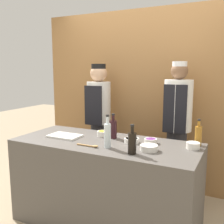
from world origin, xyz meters
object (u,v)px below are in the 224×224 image
(sauce_bowl_white, at_px, (149,148))
(sauce_bowl_orange, at_px, (193,145))
(cutting_board, at_px, (65,136))
(wooden_spoon, at_px, (90,146))
(bottle_amber, at_px, (198,135))
(chef_left, at_px, (99,119))
(sauce_bowl_red, at_px, (132,140))
(bottle_wine, at_px, (113,129))
(bottle_soy, at_px, (132,142))
(chef_right, at_px, (177,127))
(bottle_clear, at_px, (107,135))
(sauce_bowl_purple, at_px, (151,141))
(sauce_bowl_yellow, at_px, (103,133))

(sauce_bowl_white, height_order, sauce_bowl_orange, sauce_bowl_orange)
(cutting_board, xyz_separation_m, wooden_spoon, (0.43, -0.19, 0.00))
(bottle_amber, bearing_deg, chef_left, 158.99)
(sauce_bowl_red, xyz_separation_m, bottle_wine, (-0.24, 0.07, 0.08))
(bottle_soy, bearing_deg, chef_right, 82.05)
(bottle_soy, distance_m, chef_left, 1.40)
(cutting_board, distance_m, bottle_clear, 0.62)
(bottle_wine, bearing_deg, bottle_clear, -72.31)
(bottle_wine, bearing_deg, sauce_bowl_purple, -1.49)
(bottle_amber, xyz_separation_m, bottle_wine, (-0.85, -0.12, 0.00))
(sauce_bowl_white, bearing_deg, bottle_clear, -167.98)
(sauce_bowl_orange, height_order, wooden_spoon, sauce_bowl_orange)
(bottle_clear, bearing_deg, bottle_amber, 31.15)
(sauce_bowl_orange, distance_m, sauce_bowl_yellow, 0.96)
(sauce_bowl_red, xyz_separation_m, wooden_spoon, (-0.30, -0.31, -0.01))
(sauce_bowl_red, relative_size, wooden_spoon, 0.63)
(bottle_clear, xyz_separation_m, bottle_wine, (-0.10, 0.33, -0.02))
(bottle_amber, xyz_separation_m, bottle_soy, (-0.47, -0.51, 0.00))
(sauce_bowl_yellow, relative_size, bottle_clear, 0.40)
(sauce_bowl_white, height_order, bottle_wine, bottle_wine)
(sauce_bowl_purple, xyz_separation_m, sauce_bowl_red, (-0.18, -0.06, -0.00))
(sauce_bowl_white, xyz_separation_m, bottle_amber, (0.36, 0.37, 0.07))
(bottle_clear, bearing_deg, wooden_spoon, -161.16)
(bottle_soy, bearing_deg, bottle_wine, 133.97)
(bottle_wine, height_order, chef_right, chef_right)
(sauce_bowl_red, distance_m, bottle_soy, 0.35)
(sauce_bowl_orange, relative_size, cutting_board, 0.36)
(chef_left, bearing_deg, bottle_wine, -50.27)
(sauce_bowl_white, distance_m, bottle_soy, 0.19)
(sauce_bowl_purple, xyz_separation_m, sauce_bowl_yellow, (-0.55, 0.03, 0.01))
(sauce_bowl_orange, distance_m, bottle_clear, 0.79)
(cutting_board, bearing_deg, sauce_bowl_red, 9.17)
(sauce_bowl_orange, distance_m, cutting_board, 1.32)
(bottle_soy, xyz_separation_m, chef_right, (0.15, 1.05, -0.06))
(bottle_clear, distance_m, wooden_spoon, 0.20)
(bottle_soy, height_order, chef_left, chef_left)
(sauce_bowl_white, xyz_separation_m, sauce_bowl_orange, (0.34, 0.24, 0.00))
(sauce_bowl_white, height_order, sauce_bowl_yellow, sauce_bowl_yellow)
(sauce_bowl_white, relative_size, bottle_soy, 0.61)
(cutting_board, relative_size, bottle_wine, 1.29)
(wooden_spoon, bearing_deg, sauce_bowl_orange, 23.18)
(cutting_board, relative_size, wooden_spoon, 1.46)
(sauce_bowl_orange, bearing_deg, bottle_wine, 179.66)
(sauce_bowl_white, xyz_separation_m, wooden_spoon, (-0.54, -0.13, -0.02))
(sauce_bowl_yellow, xyz_separation_m, chef_right, (0.66, 0.64, 0.00))
(bottle_amber, distance_m, bottle_soy, 0.70)
(wooden_spoon, relative_size, chef_left, 0.14)
(wooden_spoon, bearing_deg, bottle_amber, 29.16)
(sauce_bowl_yellow, bearing_deg, bottle_soy, -38.63)
(sauce_bowl_white, distance_m, bottle_amber, 0.52)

